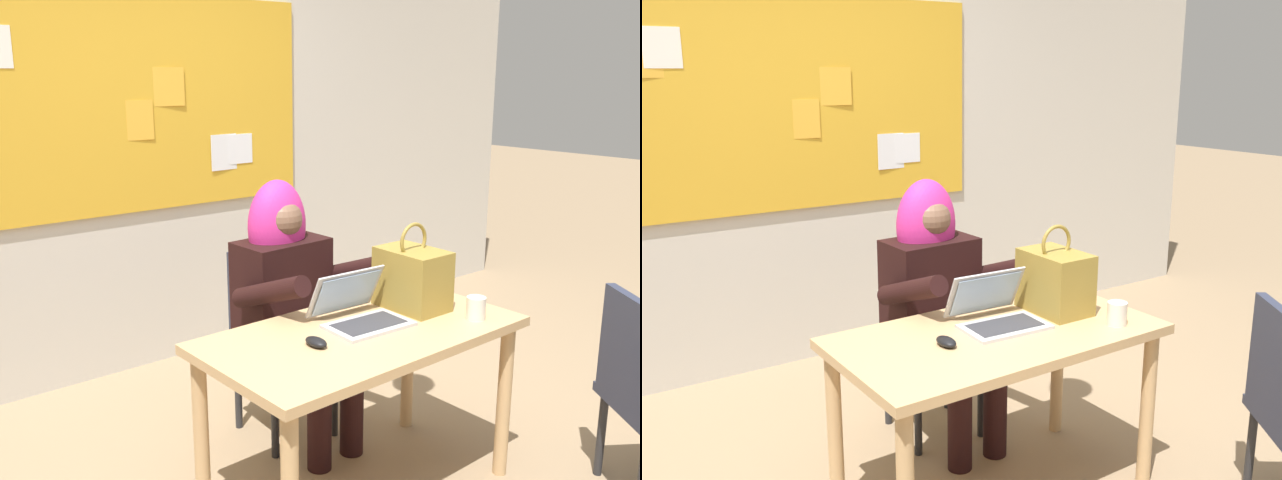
{
  "view_description": "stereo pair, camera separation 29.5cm",
  "coord_description": "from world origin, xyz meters",
  "views": [
    {
      "loc": [
        -1.58,
        -1.85,
        1.75
      ],
      "look_at": [
        0.24,
        0.37,
        1.04
      ],
      "focal_mm": 39.16,
      "sensor_mm": 36.0,
      "label": 1
    },
    {
      "loc": [
        -1.34,
        -2.03,
        1.75
      ],
      "look_at": [
        0.24,
        0.37,
        1.04
      ],
      "focal_mm": 39.16,
      "sensor_mm": 36.0,
      "label": 2
    }
  ],
  "objects": [
    {
      "name": "coffee_mug",
      "position": [
        0.65,
        -0.14,
        0.79
      ],
      "size": [
        0.08,
        0.08,
        0.09
      ],
      "primitive_type": "cylinder",
      "color": "silver",
      "rests_on": "desk_main"
    },
    {
      "name": "handbag",
      "position": [
        0.54,
        0.12,
        0.87
      ],
      "size": [
        0.2,
        0.3,
        0.38
      ],
      "rotation": [
        0.0,
        0.0,
        -0.13
      ],
      "color": "olive",
      "rests_on": "desk_main"
    },
    {
      "name": "computer_mouse",
      "position": [
        -0.05,
        0.04,
        0.76
      ],
      "size": [
        0.06,
        0.11,
        0.03
      ],
      "primitive_type": "ellipsoid",
      "rotation": [
        0.0,
        0.0,
        0.02
      ],
      "color": "black",
      "rests_on": "desk_main"
    },
    {
      "name": "desk_main",
      "position": [
        0.2,
        0.06,
        0.64
      ],
      "size": [
        1.3,
        0.7,
        0.74
      ],
      "rotation": [
        0.0,
        0.0,
        0.02
      ],
      "color": "tan",
      "rests_on": "ground"
    },
    {
      "name": "person_costumed",
      "position": [
        0.28,
        0.64,
        0.74
      ],
      "size": [
        0.61,
        0.62,
        1.25
      ],
      "rotation": [
        0.0,
        0.0,
        -1.52
      ],
      "color": "black",
      "rests_on": "ground"
    },
    {
      "name": "wall_back_bulletin",
      "position": [
        0.0,
        1.9,
        1.33
      ],
      "size": [
        6.69,
        2.02,
        2.62
      ],
      "color": "beige",
      "rests_on": "ground"
    },
    {
      "name": "laptop",
      "position": [
        0.24,
        0.13,
        0.78
      ],
      "size": [
        0.35,
        0.33,
        0.21
      ],
      "rotation": [
        0.0,
        0.0,
        -0.05
      ],
      "color": "#B7B7BC",
      "rests_on": "desk_main"
    },
    {
      "name": "chair_at_desk",
      "position": [
        0.28,
        0.76,
        0.51
      ],
      "size": [
        0.44,
        0.44,
        0.9
      ],
      "rotation": [
        0.0,
        0.0,
        -1.63
      ],
      "color": "#2D3347",
      "rests_on": "ground"
    }
  ]
}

